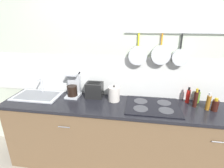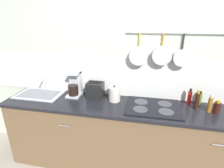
% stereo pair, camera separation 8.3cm
% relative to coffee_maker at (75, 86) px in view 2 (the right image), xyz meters
% --- Properties ---
extents(ground_plane, '(12.00, 12.00, 0.00)m').
position_rel_coffee_maker_xyz_m(ground_plane, '(0.85, -0.18, -1.04)').
color(ground_plane, '#9E9384').
extents(wall_back, '(7.20, 0.16, 2.60)m').
position_rel_coffee_maker_xyz_m(wall_back, '(0.85, 0.14, 0.23)').
color(wall_back, '#B2BCA8').
rests_on(wall_back, ground_plane).
extents(cabinet_base, '(3.29, 0.54, 0.87)m').
position_rel_coffee_maker_xyz_m(cabinet_base, '(0.85, -0.18, -0.61)').
color(cabinet_base, brown).
rests_on(cabinet_base, ground_plane).
extents(countertop, '(3.33, 0.56, 0.03)m').
position_rel_coffee_maker_xyz_m(countertop, '(0.85, -0.18, -0.15)').
color(countertop, black).
rests_on(countertop, cabinet_base).
extents(sink_basin, '(0.60, 0.37, 0.22)m').
position_rel_coffee_maker_xyz_m(sink_basin, '(-0.47, -0.10, -0.12)').
color(sink_basin, '#B7BABF').
rests_on(sink_basin, countertop).
extents(coffee_maker, '(0.17, 0.21, 0.32)m').
position_rel_coffee_maker_xyz_m(coffee_maker, '(0.00, 0.00, 0.00)').
color(coffee_maker, '#B7BABF').
rests_on(coffee_maker, countertop).
extents(toaster, '(0.23, 0.17, 0.20)m').
position_rel_coffee_maker_xyz_m(toaster, '(0.28, -0.00, -0.03)').
color(toaster, black).
rests_on(toaster, countertop).
extents(kettle, '(0.14, 0.14, 0.21)m').
position_rel_coffee_maker_xyz_m(kettle, '(0.55, -0.07, -0.04)').
color(kettle, beige).
rests_on(kettle, countertop).
extents(cooktop, '(0.62, 0.49, 0.01)m').
position_rel_coffee_maker_xyz_m(cooktop, '(1.02, -0.16, -0.13)').
color(cooktop, black).
rests_on(cooktop, countertop).
extents(bottle_vinegar, '(0.05, 0.05, 0.20)m').
position_rel_coffee_maker_xyz_m(bottle_vinegar, '(1.45, 0.02, -0.05)').
color(bottle_vinegar, red).
rests_on(bottle_vinegar, countertop).
extents(bottle_dish_soap, '(0.05, 0.05, 0.23)m').
position_rel_coffee_maker_xyz_m(bottle_dish_soap, '(1.51, -0.08, -0.03)').
color(bottle_dish_soap, '#33140F').
rests_on(bottle_dish_soap, countertop).
extents(bottle_olive_oil, '(0.05, 0.05, 0.17)m').
position_rel_coffee_maker_xyz_m(bottle_olive_oil, '(1.57, 0.04, -0.06)').
color(bottle_olive_oil, '#4C721E').
rests_on(bottle_olive_oil, countertop).
extents(bottle_sesame_oil, '(0.05, 0.05, 0.21)m').
position_rel_coffee_maker_xyz_m(bottle_sesame_oil, '(1.63, -0.13, -0.04)').
color(bottle_sesame_oil, '#8C5919').
rests_on(bottle_sesame_oil, countertop).
extents(bottle_hot_sauce, '(0.07, 0.07, 0.15)m').
position_rel_coffee_maker_xyz_m(bottle_hot_sauce, '(1.70, -0.15, -0.07)').
color(bottle_hot_sauce, '#33140F').
rests_on(bottle_hot_sauce, countertop).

